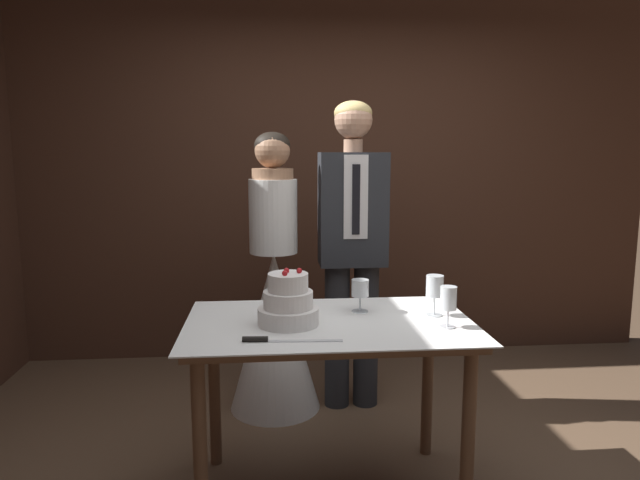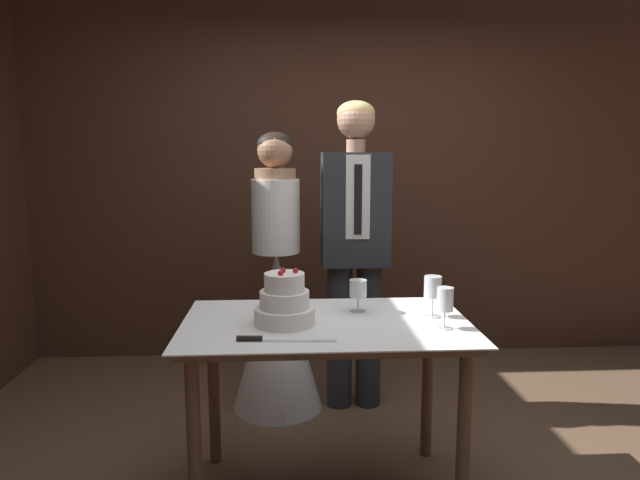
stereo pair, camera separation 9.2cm
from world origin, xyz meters
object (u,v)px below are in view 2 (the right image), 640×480
wine_glass_far (433,289)px  groom (355,238)px  cake_knife (267,339)px  bride (277,310)px  wine_glass_near (358,290)px  cake_table (326,345)px  wine_glass_middle (445,301)px  tiered_cake (285,303)px

wine_glass_far → groom: bearing=106.2°
cake_knife → bride: (0.02, 1.15, -0.21)m
wine_glass_near → bride: (-0.39, 0.77, -0.30)m
cake_knife → groom: bearing=71.4°
cake_table → cake_knife: cake_knife is taller
wine_glass_middle → wine_glass_far: (-0.01, 0.18, 0.01)m
wine_glass_near → cake_table: bearing=-138.3°
cake_table → bride: bride is taller
cake_table → wine_glass_middle: bearing=-14.7°
wine_glass_far → cake_table: bearing=-174.2°
tiered_cake → bride: (-0.05, 0.93, -0.29)m
cake_table → bride: 0.94m
wine_glass_far → groom: (-0.25, 0.86, 0.10)m
tiered_cake → wine_glass_middle: size_ratio=1.49×
tiered_cake → cake_knife: bearing=-107.2°
cake_table → wine_glass_far: 0.54m
tiered_cake → groom: groom is taller
wine_glass_near → wine_glass_far: bearing=-15.8°
tiered_cake → cake_knife: (-0.07, -0.22, -0.08)m
wine_glass_middle → wine_glass_far: wine_glass_far is taller
cake_table → wine_glass_middle: wine_glass_middle is taller
wine_glass_near → wine_glass_middle: 0.43m
wine_glass_near → cake_knife: bearing=-136.2°
tiered_cake → groom: (0.41, 0.93, 0.14)m
cake_knife → bride: bearing=93.2°
tiered_cake → wine_glass_middle: 0.67m
tiered_cake → bride: size_ratio=0.16×
cake_table → wine_glass_near: (0.16, 0.14, 0.21)m
wine_glass_near → wine_glass_middle: size_ratio=0.86×
wine_glass_middle → groom: bearing=103.9°
cake_table → tiered_cake: size_ratio=4.77×
cake_knife → bride: bride is taller
tiered_cake → wine_glass_far: tiered_cake is taller
tiered_cake → cake_knife: 0.25m
groom → wine_glass_middle: bearing=-76.1°
tiered_cake → cake_table: bearing=8.0°
wine_glass_middle → bride: bearing=124.8°
tiered_cake → bride: bride is taller
cake_knife → wine_glass_far: size_ratio=2.12×
bride → wine_glass_far: bearing=-50.3°
bride → groom: groom is taller
wine_glass_near → wine_glass_far: 0.34m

